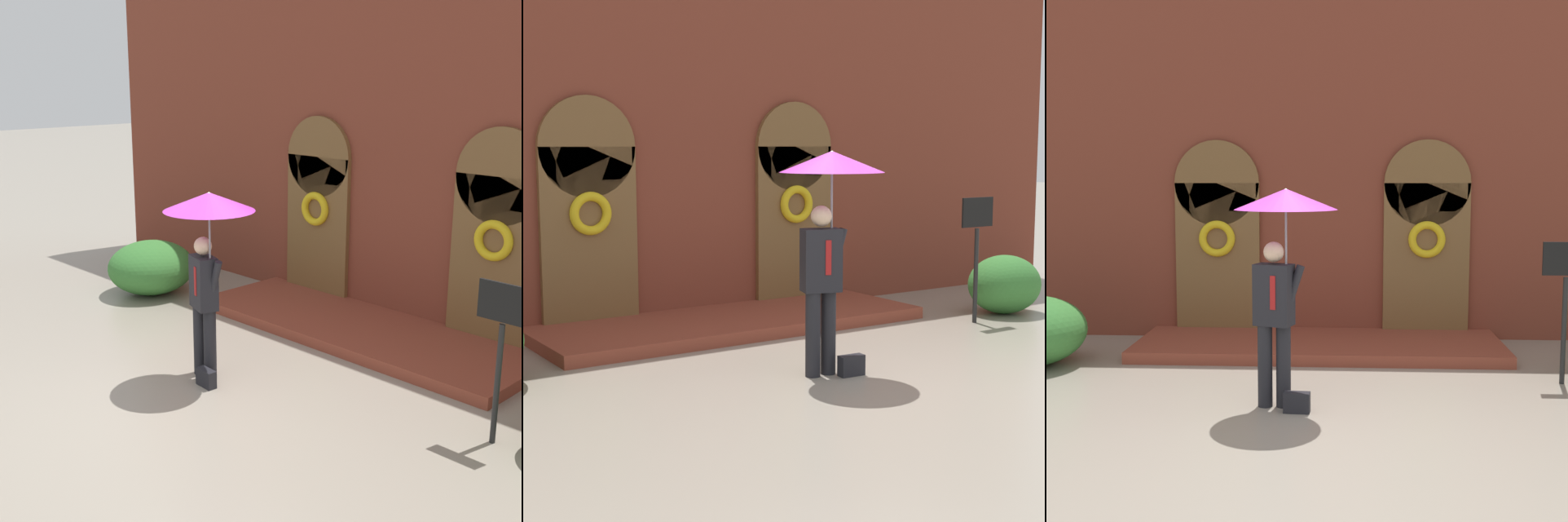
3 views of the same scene
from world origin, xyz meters
The scene contains 6 objects.
ground_plane centered at (0.00, 0.00, 0.00)m, with size 80.00×80.00×0.00m, color gray.
building_facade centered at (0.00, 4.15, 2.68)m, with size 14.00×2.30×5.60m.
person_with_umbrella centered at (-0.29, 0.48, 1.91)m, with size 1.10×1.10×2.36m.
handbag centered at (-0.13, 0.28, 0.11)m, with size 0.28×0.12×0.22m, color black.
sign_post centered at (3.00, 1.54, 1.16)m, with size 0.56×0.06×1.72m.
shrub_right centered at (3.84, 1.79, 0.42)m, with size 1.11×0.97×0.85m, color #387A33.
Camera 2 is at (-5.69, -6.80, 2.42)m, focal length 60.00 mm.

